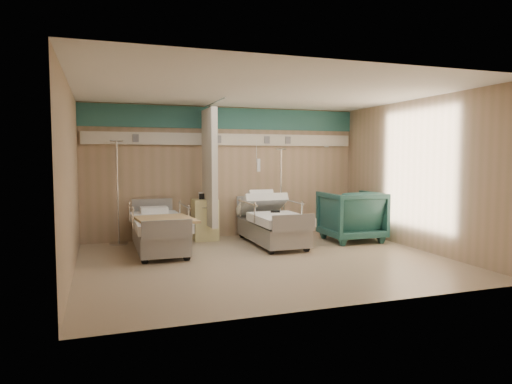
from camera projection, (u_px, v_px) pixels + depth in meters
ground at (266, 260)px, 7.62m from camera, size 6.00×5.00×0.00m
room_walls at (259, 149)px, 7.70m from camera, size 6.04×5.04×2.82m
bed_right at (272, 228)px, 9.01m from camera, size 1.00×2.16×0.63m
bed_left at (159, 235)px, 8.30m from camera, size 1.00×2.16×0.63m
bedside_cabinet at (205, 220)px, 9.48m from camera, size 0.50×0.48×0.85m
visitor_armchair at (351, 216)px, 9.37m from camera, size 1.14×1.17×1.04m
waffle_blanket at (351, 189)px, 9.27m from camera, size 0.63×0.56×0.07m
iv_stand_right at (281, 219)px, 9.90m from camera, size 0.34×0.34×1.90m
iv_stand_left at (118, 223)px, 9.00m from camera, size 0.37×0.37×2.05m
call_remote at (275, 211)px, 9.01m from camera, size 0.19×0.12×0.04m
tan_blanket at (165, 219)px, 7.86m from camera, size 1.03×1.23×0.04m
toiletry_bag at (204, 196)px, 9.49m from camera, size 0.23×0.17×0.12m
white_cup at (201, 196)px, 9.50m from camera, size 0.13×0.13×0.14m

